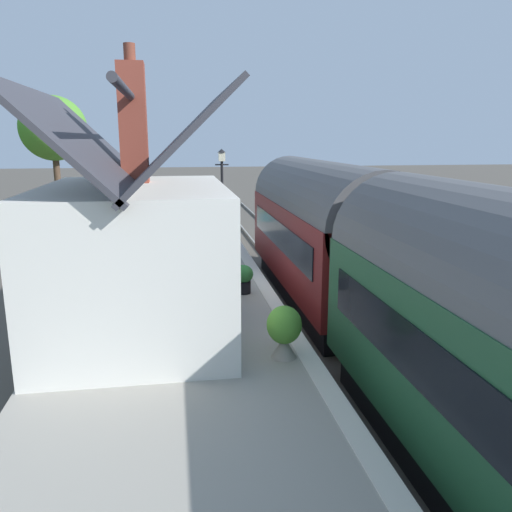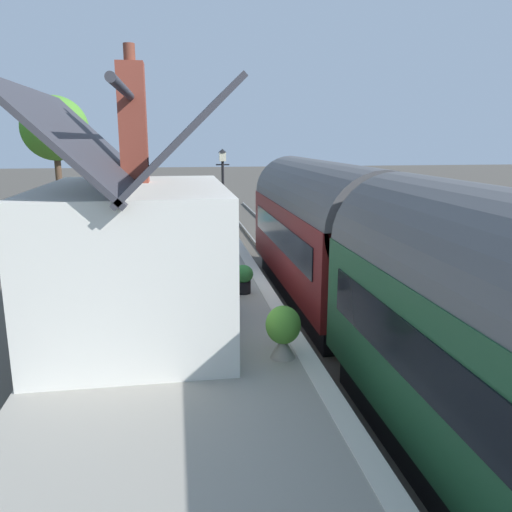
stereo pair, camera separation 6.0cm
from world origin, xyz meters
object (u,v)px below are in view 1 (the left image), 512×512
at_px(planter_edge_near, 284,330).
at_px(bench_mid_platform, 184,228).
at_px(bench_near_building, 186,251).
at_px(planter_corner_building, 123,252).
at_px(lamp_post_platform, 222,178).
at_px(station_building, 137,251).
at_px(train, 385,269).
at_px(planter_by_door, 243,278).
at_px(planter_bench_left, 141,214).
at_px(planter_edge_far, 208,216).
at_px(tree_far_left, 53,129).

bearing_deg(planter_edge_near, bench_mid_platform, 7.45).
distance_m(bench_near_building, planter_corner_building, 2.01).
bearing_deg(bench_near_building, bench_mid_platform, -0.76).
bearing_deg(lamp_post_platform, station_building, 163.18).
relative_size(train, planter_by_door, 25.24).
bearing_deg(planter_by_door, train, -134.74).
bearing_deg(planter_by_door, planter_bench_left, 15.21).
bearing_deg(train, planter_bench_left, 22.09).
height_order(train, planter_bench_left, train).
relative_size(train, planter_edge_far, 20.22).
distance_m(bench_mid_platform, planter_edge_far, 4.44).
bearing_deg(station_building, bench_near_building, -11.34).
relative_size(bench_mid_platform, planter_by_door, 1.88).
xyz_separation_m(train, planter_by_door, (2.71, 2.73, -0.81)).
distance_m(station_building, bench_near_building, 5.73).
height_order(bench_mid_platform, lamp_post_platform, lamp_post_platform).
distance_m(train, bench_mid_platform, 11.19).
xyz_separation_m(bench_mid_platform, planter_by_door, (-7.69, -1.34, -0.06)).
height_order(bench_mid_platform, planter_edge_near, planter_edge_near).
bearing_deg(station_building, bench_mid_platform, -6.69).
bearing_deg(planter_bench_left, planter_corner_building, 179.63).
distance_m(train, station_building, 5.28).
height_order(station_building, planter_corner_building, station_building).
height_order(planter_edge_near, tree_far_left, tree_far_left).
relative_size(station_building, tree_far_left, 0.84).
bearing_deg(bench_mid_platform, tree_far_left, 45.63).
relative_size(planter_edge_near, tree_far_left, 0.14).
height_order(planter_edge_near, lamp_post_platform, lamp_post_platform).
bearing_deg(planter_edge_far, lamp_post_platform, -177.97).
bearing_deg(planter_edge_far, planter_edge_near, -178.89).
relative_size(station_building, planter_by_door, 7.77).
relative_size(planter_corner_building, lamp_post_platform, 0.23).
bearing_deg(planter_by_door, lamp_post_platform, -0.79).
xyz_separation_m(station_building, lamp_post_platform, (8.57, -2.59, 0.84)).
distance_m(station_building, planter_corner_building, 6.05).
height_order(planter_edge_far, planter_edge_near, planter_edge_near).
bearing_deg(station_building, tree_far_left, 16.94).
height_order(bench_mid_platform, planter_bench_left, bench_mid_platform).
distance_m(train, tree_far_left, 19.33).
bearing_deg(planter_by_door, bench_mid_platform, 9.91).
xyz_separation_m(bench_near_building, planter_by_door, (-3.29, -1.40, -0.06)).
relative_size(train, bench_near_building, 13.45).
distance_m(planter_bench_left, tree_far_left, 5.78).
bearing_deg(station_building, planter_by_door, -48.64).
distance_m(planter_edge_near, lamp_post_platform, 10.69).
bearing_deg(planter_by_door, station_building, 131.36).
bearing_deg(planter_corner_building, bench_mid_platform, -26.70).
height_order(train, station_building, station_building).
height_order(planter_bench_left, planter_by_door, planter_bench_left).
xyz_separation_m(planter_bench_left, lamp_post_platform, (-5.85, -3.41, 2.11)).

